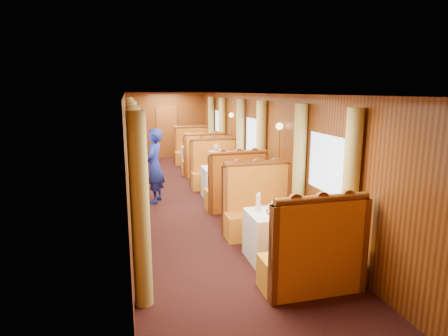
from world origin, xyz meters
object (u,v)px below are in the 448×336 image
object	(u,v)px
banquette_mid_aft	(215,172)
fruit_plate	(306,212)
steward	(154,166)
passenger	(217,162)
table_far	(198,158)
teapot_right	(283,210)
table_near	(282,235)
teapot_left	(272,211)
banquette_far_fwd	(204,162)
table_mid	(225,182)
banquette_far_aft	(193,152)
rose_vase_far	(199,141)
tea_tray	(277,213)
banquette_mid_fwd	(236,191)
teapot_back	(273,207)
banquette_near_fwd	(313,260)
banquette_near_aft	(259,212)
rose_vase_mid	(223,160)

from	to	relation	value
banquette_mid_aft	fruit_plate	xyz separation A→B (m)	(0.31, -4.67, 0.35)
steward	passenger	world-z (taller)	steward
table_far	teapot_right	size ratio (longest dim) A/B	6.66
table_near	teapot_left	distance (m)	0.50
table_far	teapot_right	distance (m)	7.12
banquette_mid_aft	teapot_right	distance (m)	4.63
banquette_far_fwd	table_mid	bearing A→B (deg)	-90.00
teapot_right	banquette_far_aft	bearing A→B (deg)	78.76
rose_vase_far	table_mid	bearing A→B (deg)	-90.51
banquette_far_fwd	banquette_far_aft	size ratio (longest dim) A/B	1.00
banquette_far_aft	tea_tray	bearing A→B (deg)	-90.66
banquette_mid_fwd	rose_vase_far	world-z (taller)	banquette_mid_fwd
banquette_far_aft	banquette_far_fwd	bearing A→B (deg)	-90.00
table_near	steward	world-z (taller)	steward
table_near	teapot_back	bearing A→B (deg)	143.69
fruit_plate	table_near	bearing A→B (deg)	153.93
banquette_near_fwd	banquette_mid_fwd	distance (m)	3.50
table_near	tea_tray	distance (m)	0.39
banquette_mid_fwd	table_far	size ratio (longest dim) A/B	1.28
rose_vase_far	teapot_left	bearing A→B (deg)	-92.00
banquette_near_aft	teapot_right	bearing A→B (deg)	-91.65
table_mid	fruit_plate	xyz separation A→B (m)	(0.31, -3.65, 0.39)
tea_tray	fruit_plate	xyz separation A→B (m)	(0.40, -0.12, 0.01)
teapot_left	rose_vase_mid	size ratio (longest dim) A/B	0.44
banquette_far_fwd	banquette_mid_fwd	bearing A→B (deg)	-90.00
rose_vase_mid	rose_vase_far	bearing A→B (deg)	89.10
table_mid	table_far	bearing A→B (deg)	90.00
teapot_back	passenger	size ratio (longest dim) A/B	0.20
tea_tray	teapot_back	bearing A→B (deg)	101.42
banquette_far_fwd	rose_vase_far	size ratio (longest dim) A/B	3.72
table_far	banquette_far_aft	size ratio (longest dim) A/B	0.78
banquette_mid_aft	teapot_right	size ratio (longest dim) A/B	8.50
teapot_right	rose_vase_far	bearing A→B (deg)	78.48
fruit_plate	passenger	size ratio (longest dim) A/B	0.27
teapot_left	teapot_right	bearing A→B (deg)	2.44
banquette_mid_aft	steward	size ratio (longest dim) A/B	0.78
banquette_mid_aft	passenger	bearing A→B (deg)	-90.00
fruit_plate	table_far	bearing A→B (deg)	92.49
teapot_left	steward	bearing A→B (deg)	113.92
banquette_near_fwd	fruit_plate	size ratio (longest dim) A/B	6.59
banquette_mid_aft	tea_tray	xyz separation A→B (m)	(-0.09, -4.55, 0.33)
table_near	banquette_near_fwd	world-z (taller)	banquette_near_fwd
banquette_mid_fwd	rose_vase_far	bearing A→B (deg)	89.60
banquette_far_aft	table_far	bearing A→B (deg)	-90.00
teapot_left	passenger	world-z (taller)	passenger
rose_vase_far	steward	bearing A→B (deg)	-115.85
banquette_mid_aft	teapot_back	bearing A→B (deg)	-91.51
steward	banquette_far_aft	bearing A→B (deg)	179.60
table_near	table_mid	size ratio (longest dim) A/B	1.00
teapot_back	passenger	world-z (taller)	passenger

